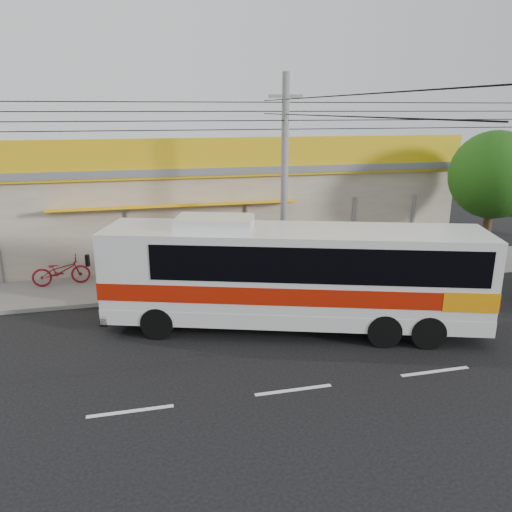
% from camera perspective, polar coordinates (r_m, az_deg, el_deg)
% --- Properties ---
extents(ground, '(120.00, 120.00, 0.00)m').
position_cam_1_polar(ground, '(15.15, 1.42, -10.26)').
color(ground, black).
rests_on(ground, ground).
extents(sidewalk, '(30.00, 3.20, 0.15)m').
position_cam_1_polar(sidewalk, '(20.53, -2.85, -2.73)').
color(sidewalk, slate).
rests_on(sidewalk, ground).
extents(lane_markings, '(50.00, 0.12, 0.01)m').
position_cam_1_polar(lane_markings, '(13.05, 4.31, -15.04)').
color(lane_markings, silver).
rests_on(lane_markings, ground).
extents(storefront_building, '(22.60, 9.20, 5.70)m').
position_cam_1_polar(storefront_building, '(25.27, -5.26, 6.09)').
color(storefront_building, gray).
rests_on(storefront_building, ground).
extents(coach_bus, '(11.97, 6.01, 3.63)m').
position_cam_1_polar(coach_bus, '(15.68, 4.92, -1.70)').
color(coach_bus, silver).
rests_on(coach_bus, ground).
extents(motorbike_red, '(2.22, 0.95, 1.14)m').
position_cam_1_polar(motorbike_red, '(21.00, -21.38, -1.59)').
color(motorbike_red, maroon).
rests_on(motorbike_red, sidewalk).
extents(utility_pole, '(34.00, 14.00, 8.04)m').
position_cam_1_polar(utility_pole, '(18.04, 3.39, 15.85)').
color(utility_pole, slate).
rests_on(utility_pole, ground).
extents(tree_near, '(3.62, 3.62, 6.01)m').
position_cam_1_polar(tree_near, '(23.14, 25.82, 8.01)').
color(tree_near, '#332014').
rests_on(tree_near, ground).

